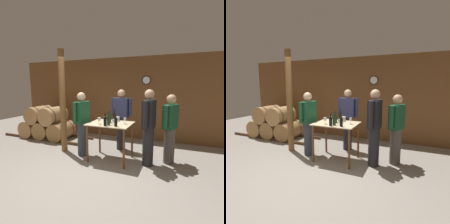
{
  "view_description": "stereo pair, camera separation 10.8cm",
  "coord_description": "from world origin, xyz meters",
  "views": [
    {
      "loc": [
        1.73,
        -2.91,
        1.78
      ],
      "look_at": [
        0.21,
        0.91,
        1.15
      ],
      "focal_mm": 28.0,
      "sensor_mm": 36.0,
      "label": 1
    },
    {
      "loc": [
        1.83,
        -2.87,
        1.78
      ],
      "look_at": [
        0.21,
        0.91,
        1.15
      ],
      "focal_mm": 28.0,
      "sensor_mm": 36.0,
      "label": 2
    }
  ],
  "objects": [
    {
      "name": "person_visitor_with_scarf",
      "position": [
        0.21,
        1.57,
        0.88
      ],
      "size": [
        0.59,
        0.24,
        1.67
      ],
      "color": "#232328",
      "rests_on": "ground_plane"
    },
    {
      "name": "back_wall",
      "position": [
        0.0,
        2.73,
        1.35
      ],
      "size": [
        8.4,
        0.08,
        2.7
      ],
      "color": "brown",
      "rests_on": "ground_plane"
    },
    {
      "name": "wine_bottle_right",
      "position": [
        0.25,
        0.95,
        1.03
      ],
      "size": [
        0.07,
        0.07,
        0.32
      ],
      "color": "black",
      "rests_on": "tasting_table"
    },
    {
      "name": "wine_bottle_far_right",
      "position": [
        0.45,
        0.54,
        1.01
      ],
      "size": [
        0.06,
        0.06,
        0.27
      ],
      "color": "black",
      "rests_on": "tasting_table"
    },
    {
      "name": "person_visitor_bearded",
      "position": [
        -0.57,
        0.8,
        0.85
      ],
      "size": [
        0.29,
        0.58,
        1.61
      ],
      "color": "#333847",
      "rests_on": "ground_plane"
    },
    {
      "name": "wine_bottle_center",
      "position": [
        0.25,
        0.59,
        1.01
      ],
      "size": [
        0.07,
        0.07,
        0.29
      ],
      "color": "#193819",
      "rests_on": "tasting_table"
    },
    {
      "name": "wine_glass_near_left",
      "position": [
        0.01,
        0.62,
        1.02
      ],
      "size": [
        0.07,
        0.07,
        0.15
      ],
      "color": "silver",
      "rests_on": "tasting_table"
    },
    {
      "name": "tasting_table",
      "position": [
        0.21,
        0.81,
        0.73
      ],
      "size": [
        1.01,
        0.78,
        0.9
      ],
      "color": "beige",
      "rests_on": "ground_plane"
    },
    {
      "name": "wine_bottle_left",
      "position": [
        0.21,
        0.51,
        1.01
      ],
      "size": [
        0.07,
        0.07,
        0.28
      ],
      "color": "black",
      "rests_on": "tasting_table"
    },
    {
      "name": "wine_glass_near_right",
      "position": [
        0.36,
        0.64,
        1.0
      ],
      "size": [
        0.07,
        0.07,
        0.13
      ],
      "color": "silver",
      "rests_on": "tasting_table"
    },
    {
      "name": "wine_bottle_far_left",
      "position": [
        0.18,
        0.83,
        1.02
      ],
      "size": [
        0.07,
        0.07,
        0.29
      ],
      "color": "#193819",
      "rests_on": "tasting_table"
    },
    {
      "name": "person_host",
      "position": [
        1.1,
        0.85,
        0.9
      ],
      "size": [
        0.25,
        0.59,
        1.7
      ],
      "color": "#232328",
      "rests_on": "ground_plane"
    },
    {
      "name": "ground_plane",
      "position": [
        0.0,
        0.0,
        0.0
      ],
      "size": [
        14.0,
        14.0,
        0.0
      ],
      "primitive_type": "plane",
      "color": "gray"
    },
    {
      "name": "wooden_post",
      "position": [
        -1.19,
        0.88,
        1.35
      ],
      "size": [
        0.16,
        0.16,
        2.7
      ],
      "color": "brown",
      "rests_on": "ground_plane"
    },
    {
      "name": "wine_glass_near_center",
      "position": [
        0.12,
        0.7,
        1.03
      ],
      "size": [
        0.06,
        0.06,
        0.17
      ],
      "color": "silver",
      "rests_on": "tasting_table"
    },
    {
      "name": "ice_bucket",
      "position": [
        0.26,
        1.11,
        0.96
      ],
      "size": [
        0.13,
        0.13,
        0.11
      ],
      "color": "silver",
      "rests_on": "tasting_table"
    },
    {
      "name": "person_visitor_near_door",
      "position": [
        1.53,
        1.14,
        0.84
      ],
      "size": [
        0.34,
        0.56,
        1.59
      ],
      "color": "#4C4742",
      "rests_on": "ground_plane"
    },
    {
      "name": "wine_glass_far_side",
      "position": [
        0.56,
        0.83,
        1.01
      ],
      "size": [
        0.06,
        0.06,
        0.15
      ],
      "color": "silver",
      "rests_on": "tasting_table"
    },
    {
      "name": "barrel_rack",
      "position": [
        -2.52,
        1.7,
        0.48
      ],
      "size": [
        3.18,
        0.86,
        1.09
      ],
      "color": "#4C331E",
      "rests_on": "ground_plane"
    }
  ]
}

